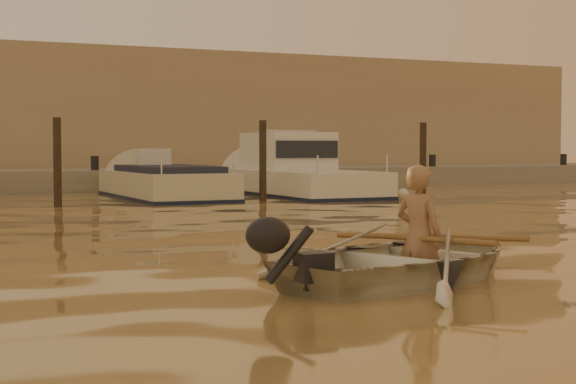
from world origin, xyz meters
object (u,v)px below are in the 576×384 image
dinghy (413,259)px  person (419,237)px  moored_boat_4 (298,173)px  moored_boat_3 (165,190)px

dinghy → person: (0.09, 0.04, 0.21)m
dinghy → person: bearing=-90.0°
dinghy → moored_boat_4: size_ratio=0.44×
person → dinghy: bearing=90.0°
moored_boat_3 → moored_boat_4: (3.84, 0.00, 0.40)m
dinghy → moored_boat_4: 15.87m
dinghy → moored_boat_4: moored_boat_4 is taller
person → moored_boat_4: moored_boat_4 is taller
moored_boat_4 → person: bearing=-110.9°
person → moored_boat_4: 15.80m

